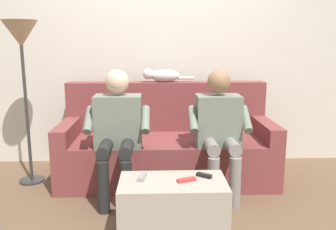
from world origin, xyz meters
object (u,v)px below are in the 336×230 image
at_px(couch, 167,146).
at_px(remote_black, 204,175).
at_px(coffee_table, 173,209).
at_px(cat_on_backrest, 162,75).
at_px(remote_gray, 142,177).
at_px(person_left_seated, 219,125).
at_px(person_right_seated, 118,126).
at_px(floor_lamp, 21,44).
at_px(remote_red, 187,180).

distance_m(couch, remote_black, 1.13).
xyz_separation_m(couch, coffee_table, (0.00, 1.17, -0.11)).
bearing_deg(cat_on_backrest, remote_gray, 83.01).
relative_size(person_left_seated, remote_black, 9.90).
distance_m(person_right_seated, floor_lamp, 1.19).
xyz_separation_m(couch, remote_black, (-0.23, 1.11, 0.11)).
distance_m(couch, remote_gray, 1.15).
height_order(remote_black, floor_lamp, floor_lamp).
bearing_deg(couch, person_left_seated, 137.31).
bearing_deg(remote_black, remote_gray, -142.32).
xyz_separation_m(cat_on_backrest, remote_gray, (0.17, 1.39, -0.58)).
height_order(couch, remote_black, couch).
xyz_separation_m(coffee_table, remote_black, (-0.23, -0.07, 0.22)).
distance_m(person_left_seated, remote_red, 0.87).
bearing_deg(cat_on_backrest, person_left_seated, 125.93).
bearing_deg(person_right_seated, couch, -135.91).
bearing_deg(person_right_seated, remote_black, 135.02).
bearing_deg(remote_red, person_right_seated, 105.09).
distance_m(remote_black, floor_lamp, 2.08).
relative_size(person_right_seated, remote_gray, 8.96).
relative_size(coffee_table, remote_red, 5.56).
relative_size(person_left_seated, floor_lamp, 0.72).
xyz_separation_m(coffee_table, remote_gray, (0.21, -0.05, 0.22)).
xyz_separation_m(person_right_seated, remote_black, (-0.67, 0.67, -0.20)).
bearing_deg(couch, cat_on_backrest, -80.93).
xyz_separation_m(person_left_seated, remote_black, (0.22, 0.69, -0.20)).
height_order(person_right_seated, cat_on_backrest, person_right_seated).
distance_m(person_left_seated, cat_on_backrest, 0.92).
bearing_deg(remote_black, couch, 136.63).
bearing_deg(remote_red, person_left_seated, 44.55).
distance_m(coffee_table, remote_black, 0.32).
xyz_separation_m(coffee_table, person_right_seated, (0.45, -0.74, 0.43)).
height_order(coffee_table, floor_lamp, floor_lamp).
bearing_deg(floor_lamp, remote_black, 147.04).
distance_m(remote_red, remote_gray, 0.31).
height_order(cat_on_backrest, remote_red, cat_on_backrest).
xyz_separation_m(coffee_table, cat_on_backrest, (0.04, -1.44, 0.80)).
xyz_separation_m(remote_gray, remote_black, (-0.44, -0.02, -0.00)).
relative_size(couch, remote_black, 18.39).
bearing_deg(cat_on_backrest, remote_black, 101.07).
bearing_deg(remote_red, remote_black, 9.24).
bearing_deg(remote_gray, couch, -178.93).
height_order(person_left_seated, remote_gray, person_left_seated).
bearing_deg(remote_gray, remote_black, 104.32).
bearing_deg(cat_on_backrest, floor_lamp, 15.04).
bearing_deg(person_right_seated, floor_lamp, -21.08).
xyz_separation_m(person_right_seated, remote_gray, (-0.24, 0.69, -0.20)).
height_order(couch, floor_lamp, floor_lamp).
relative_size(remote_gray, floor_lamp, 0.08).
bearing_deg(couch, floor_lamp, 3.73).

